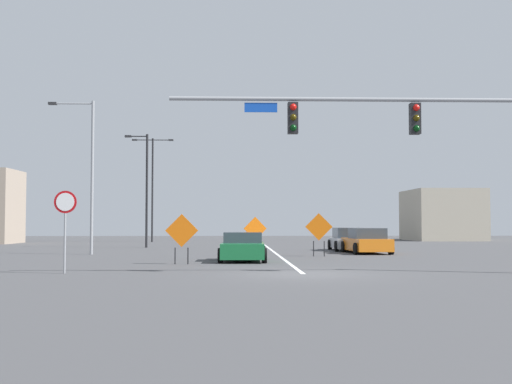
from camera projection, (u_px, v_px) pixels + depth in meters
The scene contains 14 objects.
ground at pixel (303, 274), 21.55m from camera, with size 128.99×128.99×0.00m, color #444447.
road_centre_stripe at pixel (261, 242), 57.32m from camera, with size 0.16×71.66×0.01m.
traffic_signal_assembly at pixel (412, 131), 21.88m from camera, with size 12.51×0.44×6.52m.
stop_sign at pixel (65, 215), 21.85m from camera, with size 0.76×0.07×2.78m.
street_lamp_near_right at pixel (145, 185), 44.99m from camera, with size 1.62×0.24×7.87m.
street_lamp_far_right at pixel (152, 181), 58.39m from camera, with size 3.71×0.24×9.34m.
street_lamp_far_left at pixel (89, 169), 35.24m from camera, with size 2.49×0.24×8.35m.
construction_sign_median_near at pixel (319, 229), 33.06m from camera, with size 1.39×0.09×2.20m.
construction_sign_left_lane at pixel (255, 230), 36.88m from camera, with size 1.32×0.34×2.05m.
construction_sign_median_far at pixel (182, 233), 26.77m from camera, with size 1.36×0.07×2.07m.
car_green_near at pixel (243, 248), 28.87m from camera, with size 2.15×3.97×1.28m.
car_silver_far at pixel (348, 240), 40.02m from camera, with size 2.06×4.31×1.41m.
car_orange_passing at pixel (366, 242), 36.33m from camera, with size 2.33×4.46×1.41m.
roadside_building_east at pixel (442, 215), 64.33m from camera, with size 6.47×8.27×4.97m.
Camera 1 is at (-2.26, -21.60, 1.69)m, focal length 45.61 mm.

